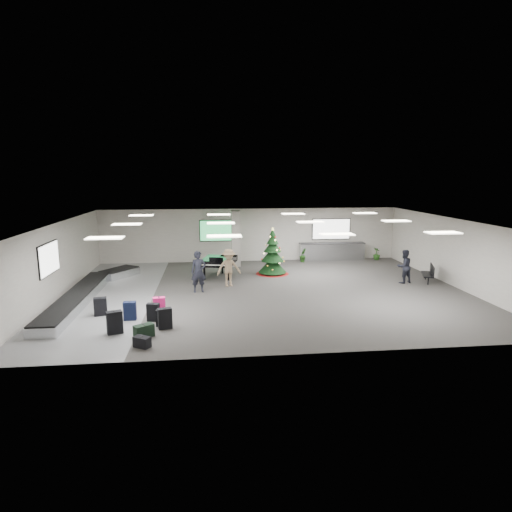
{
  "coord_description": "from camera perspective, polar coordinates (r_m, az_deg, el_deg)",
  "views": [
    {
      "loc": [
        -2.5,
        -18.67,
        5.25
      ],
      "look_at": [
        -0.34,
        1.0,
        1.45
      ],
      "focal_mm": 30.0,
      "sensor_mm": 36.0,
      "label": 1
    }
  ],
  "objects": [
    {
      "name": "traveler_bench",
      "position": [
        22.02,
        19.13,
        -1.32
      ],
      "size": [
        0.94,
        0.82,
        1.65
      ],
      "primitive_type": "imported",
      "rotation": [
        0.0,
        0.0,
        3.42
      ],
      "color": "black",
      "rests_on": "ground"
    },
    {
      "name": "suitcase_7",
      "position": [
        15.47,
        -12.41,
        -8.07
      ],
      "size": [
        0.43,
        0.27,
        0.61
      ],
      "rotation": [
        0.0,
        0.0,
        -0.15
      ],
      "color": "black",
      "rests_on": "ground"
    },
    {
      "name": "green_duffel",
      "position": [
        14.64,
        -14.72,
        -9.63
      ],
      "size": [
        0.7,
        0.61,
        0.44
      ],
      "rotation": [
        0.0,
        0.0,
        0.59
      ],
      "color": "black",
      "rests_on": "ground"
    },
    {
      "name": "christmas_tree",
      "position": [
        22.73,
        2.21,
        -0.26
      ],
      "size": [
        1.77,
        1.77,
        2.52
      ],
      "color": "maroon",
      "rests_on": "ground"
    },
    {
      "name": "black_duffel",
      "position": [
        13.86,
        -14.95,
        -11.01
      ],
      "size": [
        0.59,
        0.51,
        0.35
      ],
      "rotation": [
        0.0,
        0.0,
        -0.54
      ],
      "color": "black",
      "rests_on": "ground"
    },
    {
      "name": "traveler_a",
      "position": [
        19.35,
        -7.67,
        -2.09
      ],
      "size": [
        0.75,
        0.57,
        1.88
      ],
      "primitive_type": "imported",
      "rotation": [
        0.0,
        0.0,
        0.18
      ],
      "color": "black",
      "rests_on": "ground"
    },
    {
      "name": "baggage_carousel",
      "position": [
        19.98,
        -21.61,
        -4.5
      ],
      "size": [
        2.28,
        9.71,
        0.43
      ],
      "color": "silver",
      "rests_on": "ground"
    },
    {
      "name": "potted_plant_left",
      "position": [
        26.05,
        6.31,
        0.1
      ],
      "size": [
        0.57,
        0.55,
        0.81
      ],
      "primitive_type": "imported",
      "rotation": [
        0.0,
        0.0,
        0.61
      ],
      "color": "#1D4616",
      "rests_on": "ground"
    },
    {
      "name": "bench",
      "position": [
        22.71,
        22.09,
        -2.03
      ],
      "size": [
        0.96,
        1.45,
        0.87
      ],
      "rotation": [
        0.0,
        0.0,
        -0.38
      ],
      "color": "black",
      "rests_on": "ground"
    },
    {
      "name": "service_counter",
      "position": [
        26.82,
        10.07,
        0.61
      ],
      "size": [
        4.05,
        0.65,
        1.08
      ],
      "color": "silver",
      "rests_on": "ground"
    },
    {
      "name": "room_envelope",
      "position": [
        19.67,
        -0.01,
        2.35
      ],
      "size": [
        18.02,
        14.02,
        3.21
      ],
      "color": "#B3ACA4",
      "rests_on": "ground"
    },
    {
      "name": "suitcase_0",
      "position": [
        15.15,
        -18.33,
        -8.41
      ],
      "size": [
        0.57,
        0.44,
        0.8
      ],
      "rotation": [
        0.0,
        0.0,
        0.37
      ],
      "color": "black",
      "rests_on": "ground"
    },
    {
      "name": "grand_piano",
      "position": [
        22.11,
        -4.96,
        -0.7
      ],
      "size": [
        1.98,
        2.34,
        1.16
      ],
      "rotation": [
        0.0,
        0.0,
        -0.24
      ],
      "color": "black",
      "rests_on": "ground"
    },
    {
      "name": "suitcase_3",
      "position": [
        16.06,
        -13.54,
        -7.29
      ],
      "size": [
        0.47,
        0.32,
        0.67
      ],
      "rotation": [
        0.0,
        0.0,
        -0.2
      ],
      "color": "black",
      "rests_on": "ground"
    },
    {
      "name": "traveler_b",
      "position": [
        20.24,
        -3.65,
        -1.57
      ],
      "size": [
        1.27,
        0.89,
        1.79
      ],
      "primitive_type": "imported",
      "rotation": [
        0.0,
        0.0,
        0.21
      ],
      "color": "#997D5E",
      "rests_on": "ground"
    },
    {
      "name": "ground",
      "position": [
        19.55,
        1.32,
        -4.7
      ],
      "size": [
        18.0,
        18.0,
        0.0
      ],
      "primitive_type": "plane",
      "color": "#343230",
      "rests_on": "ground"
    },
    {
      "name": "suitcase_1",
      "position": [
        15.18,
        -12.05,
        -8.15
      ],
      "size": [
        0.52,
        0.37,
        0.75
      ],
      "rotation": [
        0.0,
        0.0,
        0.28
      ],
      "color": "black",
      "rests_on": "ground"
    },
    {
      "name": "navy_suitcase",
      "position": [
        16.36,
        -16.46,
        -7.03
      ],
      "size": [
        0.45,
        0.27,
        0.71
      ],
      "rotation": [
        0.0,
        0.0,
        0.03
      ],
      "color": "black",
      "rests_on": "ground"
    },
    {
      "name": "pink_suitcase",
      "position": [
        16.56,
        -12.78,
        -6.59
      ],
      "size": [
        0.49,
        0.33,
        0.73
      ],
      "rotation": [
        0.0,
        0.0,
        0.16
      ],
      "color": "#F82078",
      "rests_on": "ground"
    },
    {
      "name": "potted_plant_right",
      "position": [
        27.56,
        15.79,
        0.29
      ],
      "size": [
        0.57,
        0.57,
        0.76
      ],
      "primitive_type": "imported",
      "rotation": [
        0.0,
        0.0,
        2.0
      ],
      "color": "#1D4616",
      "rests_on": "ground"
    },
    {
      "name": "suitcase_8",
      "position": [
        17.21,
        -20.04,
        -6.36
      ],
      "size": [
        0.52,
        0.37,
        0.71
      ],
      "rotation": [
        0.0,
        0.0,
        0.22
      ],
      "color": "black",
      "rests_on": "ground"
    }
  ]
}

